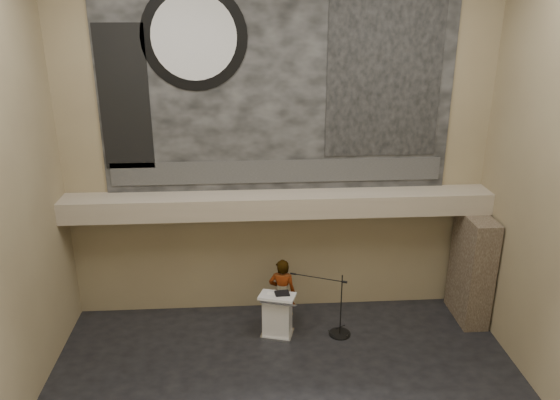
{
  "coord_description": "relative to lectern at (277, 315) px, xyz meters",
  "views": [
    {
      "loc": [
        -0.76,
        -8.32,
        7.48
      ],
      "look_at": [
        0.0,
        3.2,
        3.2
      ],
      "focal_mm": 35.0,
      "sensor_mm": 36.0,
      "label": 1
    }
  ],
  "objects": [
    {
      "name": "mic_stand",
      "position": [
        1.44,
        -0.03,
        -0.32
      ],
      "size": [
        1.41,
        0.74,
        1.57
      ],
      "rotation": [
        0.0,
        0.0,
        -0.39
      ],
      "color": "black",
      "rests_on": "floor"
    },
    {
      "name": "wall_front",
      "position": [
        0.1,
        -6.62,
        3.7
      ],
      "size": [
        10.0,
        0.02,
        8.5
      ],
      "primitive_type": "cube",
      "color": "#7D6D4F",
      "rests_on": "floor"
    },
    {
      "name": "sprinkler_left",
      "position": [
        -1.5,
        0.93,
        2.12
      ],
      "size": [
        0.04,
        0.04,
        0.06
      ],
      "primitive_type": "cylinder",
      "color": "#B2893D",
      "rests_on": "soffit"
    },
    {
      "name": "wall_back",
      "position": [
        0.1,
        1.38,
        3.7
      ],
      "size": [
        10.0,
        0.02,
        8.5
      ],
      "primitive_type": "cube",
      "color": "#7D6D4F",
      "rests_on": "floor"
    },
    {
      "name": "banner_clock_rim",
      "position": [
        -1.7,
        1.31,
        6.15
      ],
      "size": [
        2.3,
        0.02,
        2.3
      ],
      "primitive_type": "cylinder",
      "rotation": [
        1.57,
        0.0,
        0.0
      ],
      "color": "black",
      "rests_on": "banner"
    },
    {
      "name": "speaker_person",
      "position": [
        0.14,
        0.44,
        0.33
      ],
      "size": [
        0.72,
        0.54,
        1.76
      ],
      "primitive_type": "imported",
      "rotation": [
        0.0,
        0.0,
        2.94
      ],
      "color": "silver",
      "rests_on": "floor"
    },
    {
      "name": "soffit",
      "position": [
        0.1,
        0.98,
        2.4
      ],
      "size": [
        10.0,
        0.8,
        0.5
      ],
      "primitive_type": "cube",
      "color": "gray",
      "rests_on": "wall_back"
    },
    {
      "name": "banner",
      "position": [
        0.1,
        1.35,
        5.15
      ],
      "size": [
        8.0,
        0.05,
        5.0
      ],
      "primitive_type": "cube",
      "color": "black",
      "rests_on": "wall_back"
    },
    {
      "name": "banner_clock_face",
      "position": [
        -1.7,
        1.29,
        6.15
      ],
      "size": [
        1.84,
        0.02,
        1.84
      ],
      "primitive_type": "cylinder",
      "rotation": [
        1.57,
        0.0,
        0.0
      ],
      "color": "silver",
      "rests_on": "banner"
    },
    {
      "name": "banner_brick_print",
      "position": [
        -3.3,
        1.31,
        4.85
      ],
      "size": [
        1.1,
        0.02,
        3.2
      ],
      "primitive_type": "cube",
      "color": "black",
      "rests_on": "banner"
    },
    {
      "name": "stone_pier",
      "position": [
        4.75,
        0.53,
        0.8
      ],
      "size": [
        0.6,
        1.4,
        2.7
      ],
      "primitive_type": "cube",
      "color": "#403327",
      "rests_on": "floor"
    },
    {
      "name": "binder",
      "position": [
        0.11,
        0.01,
        0.56
      ],
      "size": [
        0.36,
        0.3,
        0.04
      ],
      "primitive_type": "cube",
      "rotation": [
        0.0,
        0.0,
        0.12
      ],
      "color": "black",
      "rests_on": "lectern"
    },
    {
      "name": "banner_text_strip",
      "position": [
        0.1,
        1.31,
        3.1
      ],
      "size": [
        7.76,
        0.02,
        0.55
      ],
      "primitive_type": "cube",
      "color": "#303030",
      "rests_on": "banner"
    },
    {
      "name": "papers",
      "position": [
        -0.16,
        -0.0,
        0.55
      ],
      "size": [
        0.28,
        0.32,
        0.0
      ],
      "primitive_type": "cube",
      "rotation": [
        0.0,
        0.0,
        -0.41
      ],
      "color": "silver",
      "rests_on": "lectern"
    },
    {
      "name": "banner_building_print",
      "position": [
        2.5,
        1.31,
        5.25
      ],
      "size": [
        2.6,
        0.02,
        3.6
      ],
      "primitive_type": "cube",
      "color": "black",
      "rests_on": "banner"
    },
    {
      "name": "sprinkler_right",
      "position": [
        2.0,
        0.93,
        2.12
      ],
      "size": [
        0.04,
        0.04,
        0.06
      ],
      "primitive_type": "cylinder",
      "color": "#B2893D",
      "rests_on": "soffit"
    },
    {
      "name": "lectern",
      "position": [
        0.0,
        0.0,
        0.0
      ],
      "size": [
        0.93,
        0.77,
        1.14
      ],
      "rotation": [
        0.0,
        0.0,
        -0.27
      ],
      "color": "silver",
      "rests_on": "floor"
    }
  ]
}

